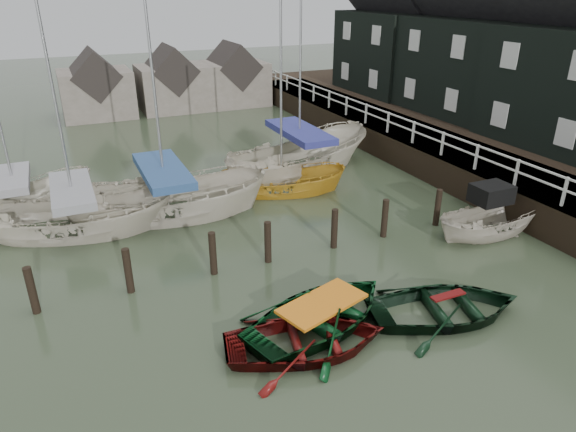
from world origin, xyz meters
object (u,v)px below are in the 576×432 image
rowboat_green (322,325)px  sailboat_e (20,211)px  motorboat (489,231)px  sailboat_d (299,169)px  rowboat_red (307,350)px  sailboat_a (79,229)px  rowboat_dkgreen (445,316)px  sailboat_c (282,191)px  sailboat_b (167,213)px

rowboat_green → sailboat_e: (-7.37, 11.32, 0.06)m
motorboat → sailboat_d: sailboat_d is taller
rowboat_red → sailboat_a: (-4.58, 9.33, 0.06)m
rowboat_dkgreen → sailboat_e: (-10.57, 12.35, 0.06)m
sailboat_e → rowboat_green: bearing=-163.3°
motorboat → rowboat_red: bearing=109.8°
sailboat_c → sailboat_e: sailboat_c is taller
rowboat_green → motorboat: bearing=-91.2°
rowboat_red → sailboat_a: bearing=39.2°
sailboat_d → sailboat_e: bearing=75.5°
sailboat_d → sailboat_e: size_ratio=1.19×
sailboat_a → sailboat_b: size_ratio=0.90×
sailboat_e → sailboat_c: bearing=-118.6°
sailboat_c → sailboat_d: sailboat_d is taller
sailboat_a → sailboat_c: 8.25m
rowboat_red → rowboat_dkgreen: rowboat_dkgreen is taller
motorboat → sailboat_b: 12.01m
rowboat_dkgreen → sailboat_b: bearing=42.7°
motorboat → sailboat_a: sailboat_a is taller
rowboat_dkgreen → sailboat_c: size_ratio=0.42×
rowboat_green → sailboat_d: size_ratio=0.38×
sailboat_a → sailboat_b: sailboat_b is taller
rowboat_red → sailboat_b: sailboat_b is taller
rowboat_dkgreen → sailboat_a: sailboat_a is taller
motorboat → rowboat_green: bearing=106.9°
rowboat_green → rowboat_dkgreen: size_ratio=1.07×
rowboat_green → rowboat_dkgreen: rowboat_green is taller
rowboat_green → sailboat_c: bearing=-35.0°
sailboat_e → motorboat: bearing=-136.7°
rowboat_red → rowboat_green: (0.80, 0.73, 0.00)m
rowboat_dkgreen → sailboat_e: bearing=54.6°
motorboat → sailboat_e: sailboat_e is taller
motorboat → sailboat_a: size_ratio=0.39×
rowboat_red → sailboat_d: sailboat_d is taller
sailboat_a → sailboat_c: bearing=-69.9°
rowboat_red → rowboat_dkgreen: (4.00, -0.29, 0.00)m
sailboat_b → sailboat_a: bearing=106.6°
sailboat_c → sailboat_e: (-10.22, 2.20, 0.05)m
sailboat_c → rowboat_red: bearing=-179.8°
sailboat_b → sailboat_d: sailboat_b is taller
rowboat_dkgreen → sailboat_d: bearing=6.9°
sailboat_d → rowboat_red: bearing=140.8°
rowboat_dkgreen → sailboat_d: size_ratio=0.35×
sailboat_a → rowboat_green: bearing=-131.5°
sailboat_a → rowboat_red: bearing=-137.4°
rowboat_red → sailboat_c: sailboat_c is taller
rowboat_green → sailboat_e: size_ratio=0.45×
sailboat_c → sailboat_a: bearing=114.2°
sailboat_a → sailboat_c: size_ratio=1.14×
sailboat_c → rowboat_dkgreen: bearing=-157.5°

